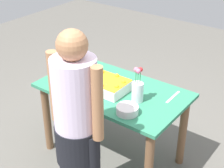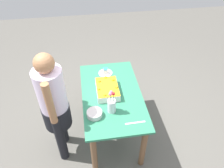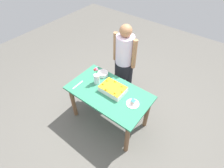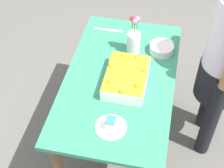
% 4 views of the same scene
% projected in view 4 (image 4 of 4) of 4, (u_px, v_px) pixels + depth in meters
% --- Properties ---
extents(ground_plane, '(8.00, 8.00, 0.00)m').
position_uv_depth(ground_plane, '(119.00, 139.00, 2.80)').
color(ground_plane, '#5C5953').
extents(dining_table, '(1.26, 0.72, 0.72)m').
position_uv_depth(dining_table, '(120.00, 91.00, 2.37)').
color(dining_table, '#31805D').
rests_on(dining_table, ground_plane).
extents(sheet_cake, '(0.37, 0.26, 0.12)m').
position_uv_depth(sheet_cake, '(126.00, 78.00, 2.20)').
color(sheet_cake, white).
rests_on(sheet_cake, dining_table).
extents(serving_plate_with_slice, '(0.19, 0.19, 0.08)m').
position_uv_depth(serving_plate_with_slice, '(111.00, 125.00, 1.98)').
color(serving_plate_with_slice, white).
rests_on(serving_plate_with_slice, dining_table).
extents(cake_knife, '(0.02, 0.22, 0.00)m').
position_uv_depth(cake_knife, '(109.00, 30.00, 2.62)').
color(cake_knife, silver).
rests_on(cake_knife, dining_table).
extents(flower_vase, '(0.09, 0.09, 0.30)m').
position_uv_depth(flower_vase, '(134.00, 40.00, 2.38)').
color(flower_vase, silver).
rests_on(flower_vase, dining_table).
extents(fruit_bowl, '(0.17, 0.17, 0.06)m').
position_uv_depth(fruit_bowl, '(162.00, 49.00, 2.43)').
color(fruit_bowl, silver).
rests_on(fruit_bowl, dining_table).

